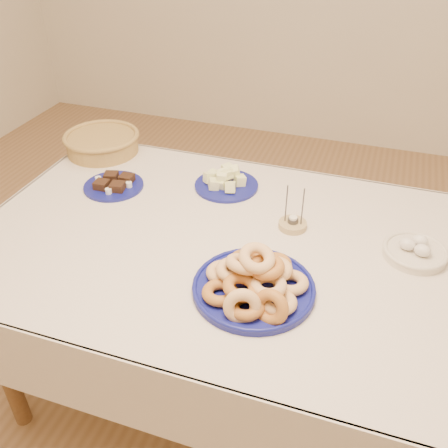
{
  "coord_description": "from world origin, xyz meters",
  "views": [
    {
      "loc": [
        0.41,
        -1.24,
        1.73
      ],
      "look_at": [
        0.0,
        -0.05,
        0.85
      ],
      "focal_mm": 40.0,
      "sensor_mm": 36.0,
      "label": 1
    }
  ],
  "objects": [
    {
      "name": "ground",
      "position": [
        0.0,
        0.0,
        0.0
      ],
      "size": [
        5.0,
        5.0,
        0.0
      ],
      "primitive_type": "plane",
      "color": "olive",
      "rests_on": "ground"
    },
    {
      "name": "dining_table",
      "position": [
        0.0,
        0.0,
        0.64
      ],
      "size": [
        1.71,
        1.11,
        0.75
      ],
      "color": "brown",
      "rests_on": "ground"
    },
    {
      "name": "donut_platter",
      "position": [
        0.15,
        -0.21,
        0.79
      ],
      "size": [
        0.41,
        0.41,
        0.16
      ],
      "rotation": [
        0.0,
        0.0,
        0.16
      ],
      "color": "navy",
      "rests_on": "dining_table"
    },
    {
      "name": "melon_plate",
      "position": [
        -0.12,
        0.32,
        0.77
      ],
      "size": [
        0.27,
        0.27,
        0.09
      ],
      "rotation": [
        0.0,
        0.0,
        0.13
      ],
      "color": "navy",
      "rests_on": "dining_table"
    },
    {
      "name": "brownie_plate",
      "position": [
        -0.53,
        0.18,
        0.76
      ],
      "size": [
        0.27,
        0.27,
        0.04
      ],
      "rotation": [
        0.0,
        0.0,
        0.23
      ],
      "color": "navy",
      "rests_on": "dining_table"
    },
    {
      "name": "wicker_basket",
      "position": [
        -0.72,
        0.44,
        0.8
      ],
      "size": [
        0.42,
        0.42,
        0.09
      ],
      "rotation": [
        0.0,
        0.0,
        -0.39
      ],
      "color": "olive",
      "rests_on": "dining_table"
    },
    {
      "name": "candle_holder",
      "position": [
        0.18,
        0.14,
        0.77
      ],
      "size": [
        0.1,
        0.1,
        0.16
      ],
      "rotation": [
        0.0,
        0.0,
        -0.03
      ],
      "color": "tan",
      "rests_on": "dining_table"
    },
    {
      "name": "egg_bowl",
      "position": [
        0.57,
        0.11,
        0.77
      ],
      "size": [
        0.23,
        0.23,
        0.07
      ],
      "rotation": [
        0.0,
        0.0,
        -0.16
      ],
      "color": "beige",
      "rests_on": "dining_table"
    }
  ]
}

